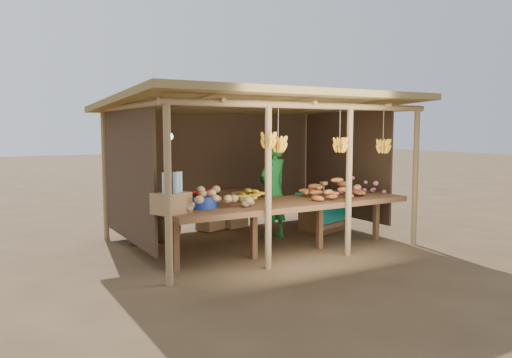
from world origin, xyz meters
TOP-DOWN VIEW (x-y plane):
  - ground at (0.00, 0.00)m, footprint 60.00×60.00m
  - stall_structure at (0.04, -0.01)m, footprint 4.70×3.50m
  - counter at (0.00, -0.95)m, footprint 3.90×1.05m
  - potato_heap at (-1.26, -1.01)m, footprint 1.18×0.79m
  - sweet_potato_heap at (0.87, -0.95)m, footprint 1.07×0.70m
  - onion_heap at (1.46, -0.96)m, footprint 0.88×0.69m
  - banana_pile at (-0.44, -0.68)m, footprint 0.56×0.34m
  - tomato_basin at (-1.37, -0.82)m, footprint 0.45×0.45m
  - bottle_box at (-1.90, -1.07)m, footprint 0.52×0.46m
  - vendor at (0.37, 0.05)m, footprint 0.73×0.60m
  - tarp_crate at (1.53, 0.17)m, footprint 0.94×0.87m
  - carton_stack at (0.05, 1.20)m, footprint 1.02×0.47m
  - burlap_sacks at (-1.51, 0.75)m, footprint 0.91×0.47m

SIDE VIEW (x-z plane):
  - ground at x=0.00m, z-range 0.00..0.00m
  - burlap_sacks at x=-1.51m, z-range -0.04..0.60m
  - carton_stack at x=0.05m, z-range -0.04..0.67m
  - tarp_crate at x=1.53m, z-range -0.08..0.84m
  - counter at x=0.00m, z-range 0.34..1.14m
  - vendor at x=0.37m, z-range 0.00..1.71m
  - tomato_basin at x=-1.37m, z-range 0.78..1.02m
  - banana_pile at x=-0.44m, z-range 0.80..1.15m
  - onion_heap at x=1.46m, z-range 0.80..1.15m
  - sweet_potato_heap at x=0.87m, z-range 0.80..1.16m
  - potato_heap at x=-1.26m, z-range 0.80..1.17m
  - bottle_box at x=-1.90m, z-range 0.74..1.28m
  - stall_structure at x=0.04m, z-range 0.70..3.14m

